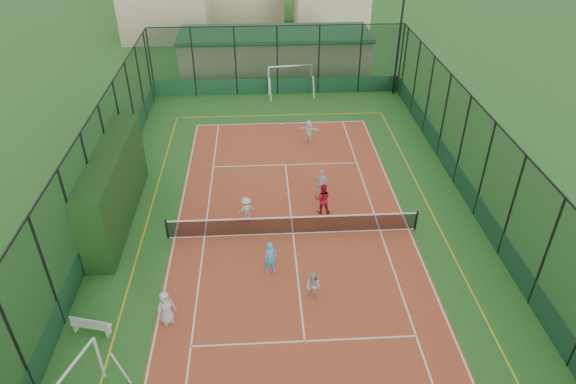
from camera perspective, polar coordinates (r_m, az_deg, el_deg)
The scene contains 17 objects.
ground at distance 24.08m, azimuth 0.56°, elevation -4.64°, with size 300.00×300.00×0.00m, color #296422.
court_slab at distance 24.08m, azimuth 0.56°, elevation -4.63°, with size 11.17×23.97×0.01m, color #A43824.
tennis_net at distance 23.76m, azimuth 0.56°, elevation -3.63°, with size 11.67×0.12×1.06m, color black, non-canonical shape.
perimeter_fence at distance 22.63m, azimuth 0.59°, elevation 0.37°, with size 18.12×34.12×5.00m, color black, non-canonical shape.
floodlight_ne at distance 38.44m, azimuth 12.28°, elevation 16.40°, with size 0.60×0.26×8.25m, color black, non-canonical shape.
clubhouse at distance 43.07m, azimuth -1.47°, elevation 15.33°, with size 15.20×7.20×3.15m, color tan, non-canonical shape.
hedge_left at distance 25.41m, azimuth -18.72°, elevation 0.57°, with size 1.24×8.26×3.61m, color black.
white_bench at distance 20.72m, azimuth -21.04°, elevation -13.53°, with size 1.48×0.41×0.83m, color white, non-canonical shape.
futsal_goal_far at distance 38.54m, azimuth 0.24°, elevation 12.35°, with size 3.28×0.95×2.12m, color white, non-canonical shape.
child_near_left at distance 20.04m, azimuth -13.41°, elevation -12.39°, with size 0.71×0.47×1.46m, color silver.
child_near_mid at distance 21.53m, azimuth -1.94°, elevation -7.34°, with size 0.56×0.37×1.54m, color #509EE3.
child_near_right at distance 20.49m, azimuth 2.82°, elevation -10.42°, with size 0.62×0.48×1.27m, color silver.
child_far_left at distance 24.64m, azimuth -4.66°, elevation -1.91°, with size 0.82×0.47×1.27m, color silver.
child_far_right at distance 26.32m, azimuth 3.71°, elevation 0.99°, with size 0.89×0.37×1.52m, color silver.
child_far_back at distance 31.72m, azimuth 2.31°, elevation 6.82°, with size 1.28×0.41×1.38m, color white.
coach at distance 25.04m, azimuth 3.86°, elevation -0.75°, with size 0.79×0.61×1.62m, color #B31329.
tennis_balls at distance 25.24m, azimuth 3.97°, elevation -2.58°, with size 6.13×1.26×0.07m.
Camera 1 is at (-1.35, -18.98, 14.76)m, focal length 32.00 mm.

